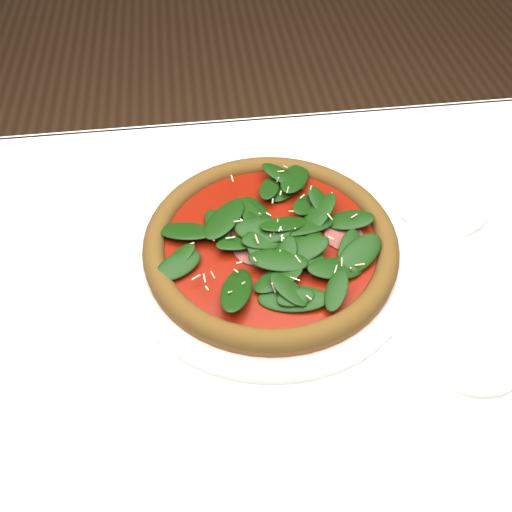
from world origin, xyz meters
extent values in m
plane|color=brown|center=(0.00, 0.00, 0.00)|extent=(6.00, 6.00, 0.00)
cube|color=white|center=(0.00, 0.00, 0.73)|extent=(1.20, 0.80, 0.04)
cylinder|color=#4E2F1F|center=(0.54, 0.34, 0.35)|extent=(0.06, 0.06, 0.71)
cube|color=white|center=(0.00, 0.40, 0.64)|extent=(1.20, 0.01, 0.22)
cylinder|color=silver|center=(0.06, 0.09, 0.76)|extent=(0.39, 0.39, 0.01)
torus|color=silver|center=(0.06, 0.09, 0.76)|extent=(0.39, 0.39, 0.01)
cylinder|color=#9D5A26|center=(0.06, 0.09, 0.77)|extent=(0.38, 0.38, 0.01)
torus|color=#9A6823|center=(0.06, 0.09, 0.78)|extent=(0.38, 0.38, 0.03)
cylinder|color=#8F1C05|center=(0.06, 0.09, 0.78)|extent=(0.32, 0.32, 0.00)
cylinder|color=brown|center=(0.06, 0.09, 0.78)|extent=(0.28, 0.28, 0.00)
ellipsoid|color=#133609|center=(0.06, 0.09, 0.79)|extent=(0.30, 0.30, 0.03)
cylinder|color=#F8EEA2|center=(0.06, 0.09, 0.80)|extent=(0.28, 0.28, 0.00)
cylinder|color=silver|center=(0.27, -0.09, 0.75)|extent=(0.12, 0.12, 0.01)
torus|color=silver|center=(0.27, -0.09, 0.76)|extent=(0.12, 0.12, 0.01)
cylinder|color=silver|center=(0.32, 0.16, 0.76)|extent=(0.15, 0.15, 0.01)
torus|color=silver|center=(0.32, 0.16, 0.76)|extent=(0.15, 0.15, 0.01)
camera|label=1|loc=(-0.03, -0.41, 1.33)|focal=40.00mm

